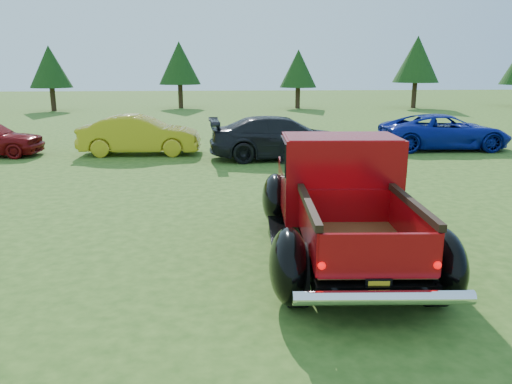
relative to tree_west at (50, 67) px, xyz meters
name	(u,v)px	position (x,y,z in m)	size (l,w,h in m)	color
ground	(236,243)	(12.00, -29.00, -3.11)	(120.00, 120.00, 0.00)	#2D4F16
tree_west	(50,67)	(0.00, 0.00, 0.00)	(2.94, 2.94, 4.60)	#332114
tree_mid_left	(179,63)	(9.00, 2.00, 0.27)	(3.20, 3.20, 5.00)	#332114
tree_mid_right	(298,69)	(18.00, 1.00, -0.14)	(2.82, 2.82, 4.40)	#332114
tree_east	(417,59)	(27.00, 0.50, 0.55)	(3.46, 3.46, 5.40)	#332114
pickup_truck	(338,196)	(13.77, -29.38, -2.16)	(2.83, 5.51, 1.99)	black
show_car_yellow	(140,135)	(8.93, -19.20, -2.40)	(1.50, 4.30, 1.42)	gold
show_car_grey	(282,138)	(13.96, -20.45, -2.38)	(2.04, 5.02, 1.46)	black
show_car_blue	(445,132)	(20.50, -18.95, -2.44)	(2.23, 4.85, 1.35)	navy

